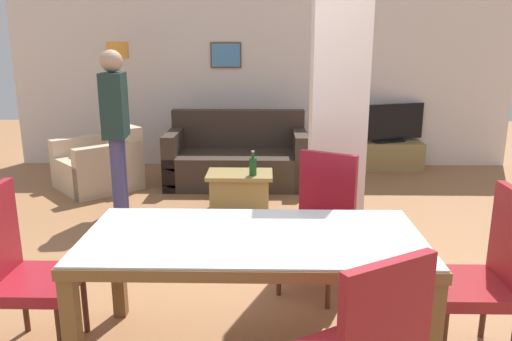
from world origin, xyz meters
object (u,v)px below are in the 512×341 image
dining_chair_head_left (20,266)px  armchair (100,166)px  coffee_table (240,191)px  dining_chair_far_right (320,218)px  bottle (253,166)px  sofa (237,160)px  dining_chair_head_right (486,270)px  tv_screen (389,124)px  tv_stand (387,155)px  floor_lamp (119,64)px  dining_table (253,258)px  standing_person (116,122)px

dining_chair_head_left → armchair: size_ratio=0.83×
coffee_table → dining_chair_far_right: bearing=-68.6°
coffee_table → bottle: bottle is taller
sofa → coffee_table: sofa is taller
dining_chair_head_right → tv_screen: 4.46m
dining_chair_head_left → tv_stand: (3.14, 4.43, -0.34)m
floor_lamp → bottle: bearing=-42.5°
dining_table → coffee_table: (-0.21, 2.57, -0.38)m
dining_chair_head_right → coffee_table: 3.00m
armchair → floor_lamp: floor_lamp is taller
tv_stand → standing_person: (-3.28, -1.98, 0.79)m
dining_chair_far_right → sofa: (-0.77, 2.84, -0.24)m
sofa → standing_person: bearing=46.4°
sofa → tv_screen: tv_screen is taller
armchair → standing_person: 1.31m
dining_chair_head_right → tv_screen: size_ratio=0.96×
sofa → standing_person: 1.83m
bottle → standing_person: size_ratio=0.15×
tv_stand → tv_screen: bearing=0.0°
dining_chair_far_right → floor_lamp: (-2.37, 3.32, 0.95)m
bottle → coffee_table: bearing=147.5°
coffee_table → dining_table: bearing=-85.3°
coffee_table → standing_person: (-1.26, -0.12, 0.77)m
dining_chair_head_left → floor_lamp: (-0.57, 4.16, 0.95)m
bottle → tv_screen: size_ratio=0.25×
bottle → armchair: bearing=154.3°
sofa → armchair: bearing=9.0°
dining_chair_head_right → sofa: (-1.62, 3.67, -0.24)m
bottle → tv_screen: 2.71m
dining_chair_far_right → armchair: size_ratio=0.83×
tv_screen → coffee_table: bearing=23.0°
dining_chair_head_left → floor_lamp: 4.30m
armchair → floor_lamp: size_ratio=0.68×
bottle → floor_lamp: floor_lamp is taller
sofa → standing_person: standing_person is taller
floor_lamp → dining_table: bearing=-65.4°
coffee_table → tv_screen: tv_screen is taller
bottle → dining_chair_far_right: bearing=-71.9°
tv_screen → floor_lamp: size_ratio=0.58×
dining_chair_head_right → dining_chair_head_left: size_ratio=1.00×
dining_chair_far_right → tv_stand: dining_chair_far_right is taller
dining_table → floor_lamp: floor_lamp is taller
dining_chair_head_left → sofa: 3.82m
dining_chair_far_right → tv_screen: (1.34, 3.59, 0.13)m
bottle → tv_stand: bottle is taller
sofa → floor_lamp: 2.05m
tv_stand → dining_table: bearing=-112.2°
dining_chair_head_right → coffee_table: dining_chair_head_right is taller
dining_chair_head_left → bottle: size_ratio=3.85×
sofa → tv_stand: 2.24m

